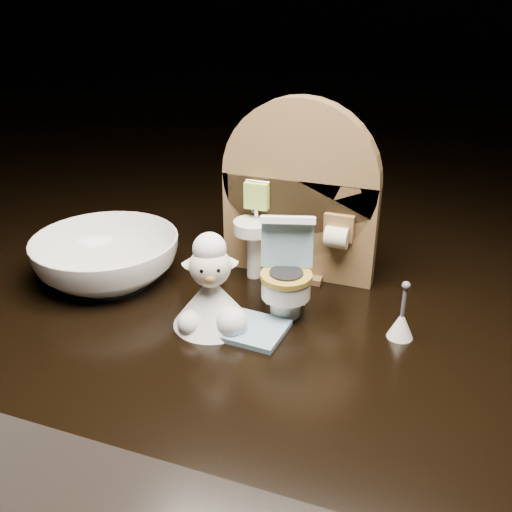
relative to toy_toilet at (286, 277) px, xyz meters
The scene contains 6 objects.
backdrop_panel 0.07m from the toy_toilet, 99.15° to the left, with size 0.13×0.05×0.15m.
toy_toilet is the anchor object (origin of this frame).
bath_mat 0.05m from the toy_toilet, 111.97° to the right, with size 0.05×0.04×0.00m, color #698DA0.
toilet_brush 0.09m from the toy_toilet, ahead, with size 0.02×0.02×0.04m.
plush_lamb 0.06m from the toy_toilet, 138.37° to the right, with size 0.06×0.06×0.07m.
ceramic_bowl 0.16m from the toy_toilet, behind, with size 0.12×0.12×0.04m, color white.
Camera 1 is at (0.12, -0.36, 0.23)m, focal length 40.00 mm.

